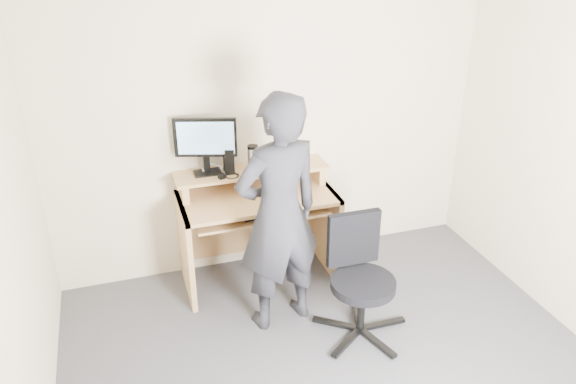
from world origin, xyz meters
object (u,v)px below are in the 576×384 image
office_chair (359,273)px  person (279,215)px  desk (255,214)px  monitor (205,141)px

office_chair → person: bearing=151.7°
desk → person: (0.00, -0.63, 0.32)m
monitor → person: bearing=-47.4°
monitor → person: size_ratio=0.26×
monitor → person: 0.86m
monitor → person: (0.35, -0.72, -0.31)m
office_chair → person: size_ratio=0.49×
monitor → desk: bearing=2.2°
person → monitor: bearing=-76.7°
desk → person: size_ratio=0.70×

